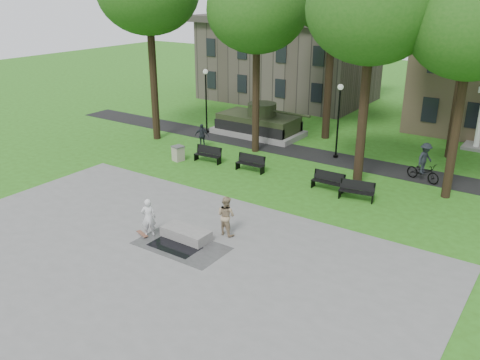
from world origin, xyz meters
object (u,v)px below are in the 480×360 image
at_px(cyclist, 424,166).
at_px(park_bench_0, 208,154).
at_px(trash_bin, 178,153).
at_px(skateboarder, 148,217).
at_px(concrete_block, 186,234).
at_px(friend_watching, 226,216).

xyz_separation_m(cyclist, park_bench_0, (-12.06, -4.22, -0.39)).
distance_m(park_bench_0, trash_bin, 1.94).
bearing_deg(cyclist, trash_bin, 128.41).
relative_size(skateboarder, park_bench_0, 0.96).
xyz_separation_m(cyclist, trash_bin, (-13.78, -5.10, -0.43)).
relative_size(park_bench_0, trash_bin, 1.91).
bearing_deg(park_bench_0, skateboarder, -71.52).
relative_size(skateboarder, cyclist, 0.78).
height_order(concrete_block, trash_bin, trash_bin).
bearing_deg(concrete_block, trash_bin, 132.63).
distance_m(friend_watching, trash_bin, 10.73).
xyz_separation_m(friend_watching, park_bench_0, (-6.75, 7.44, -0.40)).
relative_size(cyclist, trash_bin, 2.33).
bearing_deg(park_bench_0, cyclist, 14.78).
xyz_separation_m(skateboarder, park_bench_0, (-4.02, 9.47, -0.37)).
relative_size(concrete_block, park_bench_0, 1.20).
relative_size(concrete_block, skateboarder, 1.26).
distance_m(concrete_block, friend_watching, 1.92).
xyz_separation_m(skateboarder, trash_bin, (-5.74, 8.59, -0.41)).
height_order(friend_watching, cyclist, cyclist).
distance_m(concrete_block, cyclist, 14.54).
distance_m(concrete_block, trash_bin, 10.71).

